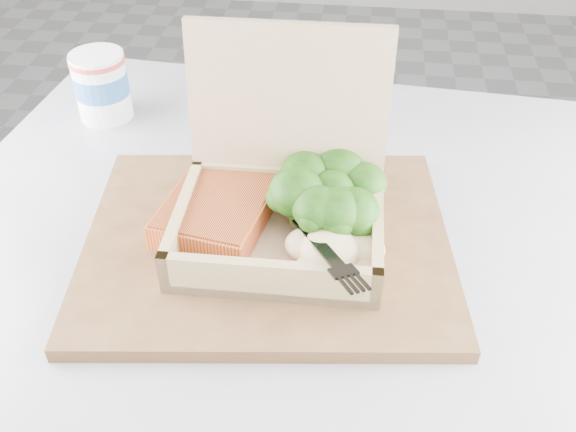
# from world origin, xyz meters

# --- Properties ---
(floor) EXTENTS (4.00, 4.00, 0.00)m
(floor) POSITION_xyz_m (0.00, 0.00, 0.00)
(floor) COLOR #939399
(floor) RESTS_ON ground
(cafe_table) EXTENTS (0.82, 0.82, 0.72)m
(cafe_table) POSITION_xyz_m (0.57, -0.51, 0.53)
(cafe_table) COLOR black
(cafe_table) RESTS_ON floor
(serving_tray) EXTENTS (0.39, 0.33, 0.02)m
(serving_tray) POSITION_xyz_m (0.56, -0.49, 0.73)
(serving_tray) COLOR brown
(serving_tray) RESTS_ON cafe_table
(takeout_container) EXTENTS (0.20, 0.17, 0.19)m
(takeout_container) POSITION_xyz_m (0.57, -0.48, 0.78)
(takeout_container) COLOR tan
(takeout_container) RESTS_ON serving_tray
(salmon_fillet) EXTENTS (0.12, 0.14, 0.03)m
(salmon_fillet) POSITION_xyz_m (0.51, -0.48, 0.76)
(salmon_fillet) COLOR orange
(salmon_fillet) RESTS_ON takeout_container
(broccoli_pile) EXTENTS (0.12, 0.12, 0.04)m
(broccoli_pile) POSITION_xyz_m (0.62, -0.47, 0.76)
(broccoli_pile) COLOR #2C6717
(broccoli_pile) RESTS_ON takeout_container
(mashed_potatoes) EXTENTS (0.09, 0.08, 0.03)m
(mashed_potatoes) POSITION_xyz_m (0.62, -0.53, 0.76)
(mashed_potatoes) COLOR beige
(mashed_potatoes) RESTS_ON takeout_container
(plastic_fork) EXTENTS (0.08, 0.14, 0.03)m
(plastic_fork) POSITION_xyz_m (0.60, -0.52, 0.77)
(plastic_fork) COLOR black
(plastic_fork) RESTS_ON mashed_potatoes
(paper_cup) EXTENTS (0.07, 0.07, 0.09)m
(paper_cup) POSITION_xyz_m (0.31, -0.27, 0.76)
(paper_cup) COLOR white
(paper_cup) RESTS_ON cafe_table
(receipt) EXTENTS (0.08, 0.15, 0.00)m
(receipt) POSITION_xyz_m (0.59, -0.29, 0.72)
(receipt) COLOR white
(receipt) RESTS_ON cafe_table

